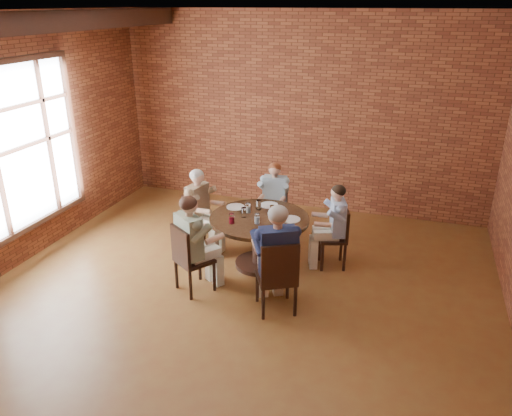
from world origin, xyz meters
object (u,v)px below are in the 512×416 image
(dining_table, at_px, (259,232))
(diner_c, at_px, (201,211))
(smartphone, at_px, (279,229))
(diner_a, at_px, (333,227))
(chair_b, at_px, (275,207))
(diner_d, at_px, (194,244))
(chair_c, at_px, (197,218))
(diner_b, at_px, (274,201))
(chair_e, at_px, (278,275))
(diner_e, at_px, (276,259))
(chair_a, at_px, (338,235))
(chair_d, at_px, (189,257))

(dining_table, distance_m, diner_c, 1.01)
(smartphone, bearing_deg, diner_a, 27.66)
(dining_table, relative_size, chair_b, 1.57)
(diner_d, bearing_deg, chair_c, -33.11)
(diner_b, relative_size, chair_e, 1.27)
(diner_a, height_order, smartphone, diner_a)
(diner_e, height_order, smartphone, diner_e)
(diner_b, bearing_deg, chair_b, 90.00)
(diner_b, distance_m, chair_e, 2.12)
(diner_e, bearing_deg, diner_a, -137.81)
(chair_c, xyz_separation_m, diner_c, (0.07, -0.02, 0.14))
(chair_a, distance_m, chair_e, 1.47)
(diner_a, xyz_separation_m, chair_c, (-2.03, -0.09, -0.12))
(chair_d, relative_size, chair_e, 0.96)
(chair_a, relative_size, chair_e, 0.91)
(diner_d, relative_size, chair_e, 1.36)
(diner_a, height_order, diner_b, diner_b)
(dining_table, bearing_deg, diner_a, 17.98)
(chair_d, height_order, chair_e, chair_e)
(dining_table, height_order, chair_b, chair_b)
(chair_c, bearing_deg, diner_d, -145.04)
(diner_b, distance_m, diner_e, 2.03)
(dining_table, height_order, diner_c, diner_c)
(chair_e, bearing_deg, dining_table, -90.00)
(chair_b, distance_m, diner_e, 2.11)
(diner_b, xyz_separation_m, chair_d, (-0.56, -1.91, -0.11))
(chair_e, relative_size, diner_e, 0.70)
(chair_a, xyz_separation_m, diner_e, (-0.52, -1.31, 0.21))
(dining_table, bearing_deg, diner_e, -61.54)
(diner_c, distance_m, chair_d, 1.21)
(diner_a, height_order, diner_d, diner_d)
(diner_d, height_order, chair_e, diner_d)
(diner_b, relative_size, chair_d, 1.32)
(diner_b, xyz_separation_m, smartphone, (0.44, -1.27, 0.14))
(diner_a, height_order, chair_e, diner_a)
(diner_b, distance_m, chair_d, 1.99)
(diner_a, relative_size, diner_b, 0.99)
(diner_a, bearing_deg, diner_b, -139.58)
(chair_a, height_order, smartphone, chair_a)
(diner_b, relative_size, diner_d, 0.93)
(chair_d, bearing_deg, smartphone, -113.36)
(diner_c, bearing_deg, chair_c, 90.00)
(diner_d, xyz_separation_m, smartphone, (0.96, 0.57, 0.10))
(chair_a, bearing_deg, diner_b, -137.22)
(diner_e, xyz_separation_m, smartphone, (-0.16, 0.67, 0.07))
(diner_c, relative_size, diner_d, 0.96)
(chair_b, bearing_deg, diner_a, -38.58)
(dining_table, xyz_separation_m, chair_b, (-0.08, 1.04, -0.05))
(chair_a, distance_m, chair_b, 1.32)
(diner_b, relative_size, diner_c, 0.97)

